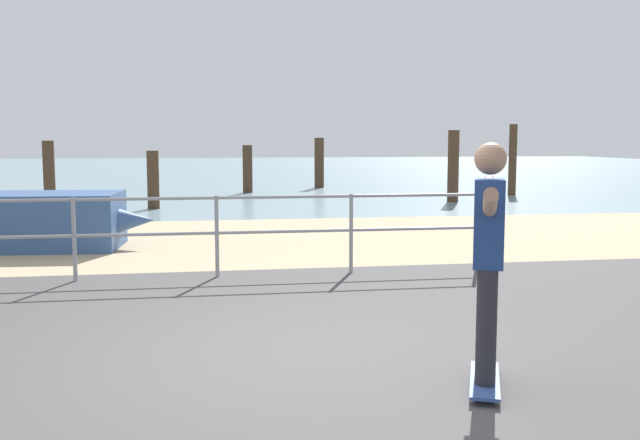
% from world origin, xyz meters
% --- Properties ---
extents(ground_plane, '(24.00, 10.00, 0.04)m').
position_xyz_m(ground_plane, '(0.00, -1.00, 0.00)').
color(ground_plane, '#474444').
rests_on(ground_plane, ground).
extents(beach_strip, '(24.00, 6.00, 0.04)m').
position_xyz_m(beach_strip, '(0.00, 7.00, 0.00)').
color(beach_strip, tan).
rests_on(beach_strip, ground).
extents(sea_surface, '(72.00, 50.00, 0.04)m').
position_xyz_m(sea_surface, '(0.00, 35.00, 0.00)').
color(sea_surface, '#75939E').
rests_on(sea_surface, ground).
extents(railing_fence, '(10.40, 0.05, 1.05)m').
position_xyz_m(railing_fence, '(-2.08, 3.60, 0.70)').
color(railing_fence, gray).
rests_on(railing_fence, ground).
extents(skateboard, '(0.48, 0.82, 0.08)m').
position_xyz_m(skateboard, '(1.40, -0.86, 0.07)').
color(skateboard, '#334C8C').
rests_on(skateboard, ground).
extents(skateboarder, '(0.62, 1.37, 1.65)m').
position_xyz_m(skateboarder, '(1.40, -0.86, 1.02)').
color(skateboarder, '#26262B').
rests_on(skateboarder, skateboard).
extents(groyne_post_0, '(0.29, 0.29, 1.70)m').
position_xyz_m(groyne_post_0, '(-4.35, 13.93, 0.85)').
color(groyne_post_0, '#422D1E').
rests_on(groyne_post_0, ground).
extents(groyne_post_1, '(0.29, 0.29, 1.46)m').
position_xyz_m(groyne_post_1, '(-1.68, 12.84, 0.73)').
color(groyne_post_1, '#422D1E').
rests_on(groyne_post_1, ground).
extents(groyne_post_2, '(0.31, 0.31, 1.54)m').
position_xyz_m(groyne_post_2, '(0.98, 17.85, 0.77)').
color(groyne_post_2, '#422D1E').
rests_on(groyne_post_2, ground).
extents(groyne_post_3, '(0.34, 0.34, 1.78)m').
position_xyz_m(groyne_post_3, '(3.64, 19.85, 0.89)').
color(groyne_post_3, '#422D1E').
rests_on(groyne_post_3, ground).
extents(groyne_post_4, '(0.31, 0.31, 1.98)m').
position_xyz_m(groyne_post_4, '(6.30, 13.47, 0.99)').
color(groyne_post_4, '#422D1E').
rests_on(groyne_post_4, ground).
extents(groyne_post_5, '(0.24, 0.24, 2.19)m').
position_xyz_m(groyne_post_5, '(8.96, 15.57, 1.09)').
color(groyne_post_5, '#422D1E').
rests_on(groyne_post_5, ground).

